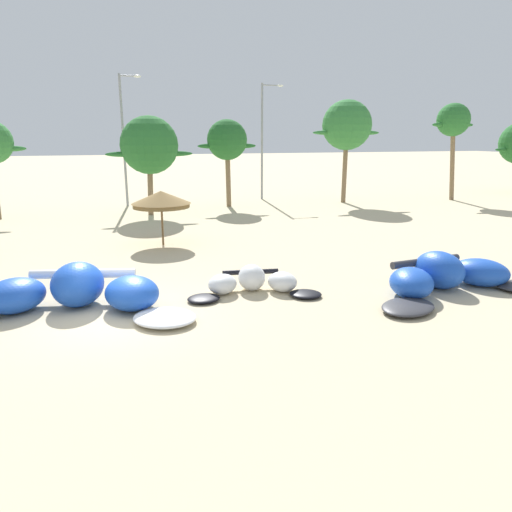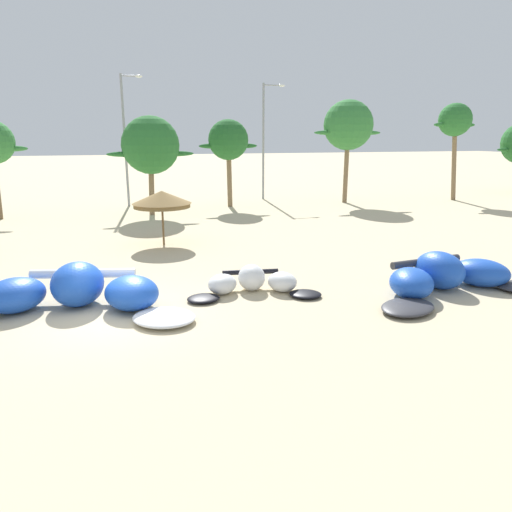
% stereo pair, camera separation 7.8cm
% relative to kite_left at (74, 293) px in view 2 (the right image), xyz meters
% --- Properties ---
extents(ground_plane, '(260.00, 260.00, 0.00)m').
position_rel_kite_left_xyz_m(ground_plane, '(1.12, -1.02, -0.53)').
color(ground_plane, beige).
extents(kite_left, '(7.76, 4.61, 1.39)m').
position_rel_kite_left_xyz_m(kite_left, '(0.00, 0.00, 0.00)').
color(kite_left, white).
rests_on(kite_left, ground).
extents(kite_left_of_center, '(4.63, 2.53, 0.90)m').
position_rel_kite_left_xyz_m(kite_left_of_center, '(5.70, -0.02, -0.19)').
color(kite_left_of_center, black).
rests_on(kite_left_of_center, ground).
extents(kite_center, '(7.36, 3.76, 1.29)m').
position_rel_kite_left_xyz_m(kite_center, '(12.12, -1.88, -0.04)').
color(kite_center, '#333338').
rests_on(kite_center, ground).
extents(beach_umbrella_middle, '(2.85, 2.85, 2.64)m').
position_rel_kite_left_xyz_m(beach_umbrella_middle, '(3.69, 8.34, 1.71)').
color(beach_umbrella_middle, brown).
rests_on(beach_umbrella_middle, ground).
extents(palm_left_of_gap, '(5.69, 3.79, 6.52)m').
position_rel_kite_left_xyz_m(palm_left_of_gap, '(4.16, 17.87, 4.05)').
color(palm_left_of_gap, '#7F6647').
rests_on(palm_left_of_gap, ground).
extents(palm_center_left, '(4.42, 2.95, 6.41)m').
position_rel_kite_left_xyz_m(palm_center_left, '(9.98, 20.01, 4.33)').
color(palm_center_left, '#7F6647').
rests_on(palm_center_left, ground).
extents(palm_center_right, '(5.75, 3.84, 7.94)m').
position_rel_kite_left_xyz_m(palm_center_right, '(19.46, 19.46, 5.44)').
color(palm_center_right, '#7F6647').
rests_on(palm_center_right, ground).
extents(palm_right_of_gap, '(3.92, 2.62, 7.78)m').
position_rel_kite_left_xyz_m(palm_right_of_gap, '(28.28, 18.13, 5.78)').
color(palm_right_of_gap, '#7F6647').
rests_on(palm_right_of_gap, ground).
extents(lamppost_west_center, '(1.63, 0.24, 9.56)m').
position_rel_kite_left_xyz_m(lamppost_west_center, '(2.87, 22.68, 4.77)').
color(lamppost_west_center, gray).
rests_on(lamppost_west_center, ground).
extents(lamppost_east_center, '(1.93, 0.24, 9.34)m').
position_rel_kite_left_xyz_m(lamppost_east_center, '(14.00, 23.49, 4.69)').
color(lamppost_east_center, gray).
rests_on(lamppost_east_center, ground).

